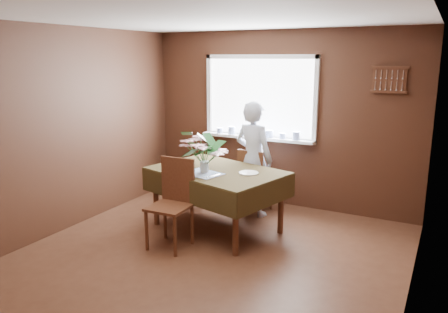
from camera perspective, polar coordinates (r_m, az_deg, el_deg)
The scene contains 14 objects.
floor at distance 4.73m, azimuth -3.20°, elevation -13.84°, with size 4.50×4.50×0.00m, color #472618.
ceiling at distance 4.24m, azimuth -3.64°, elevation 17.91°, with size 4.50×4.50×0.00m, color white.
wall_back at distance 6.32m, azimuth 7.22°, elevation 4.81°, with size 4.00×4.00×0.00m, color brown.
wall_left at distance 5.60m, azimuth -21.22°, elevation 3.01°, with size 4.50×4.50×0.00m, color brown.
wall_right at distance 3.72m, azimuth 24.00°, elevation -1.87°, with size 4.50×4.50×0.00m, color brown.
window_assembly at distance 6.37m, azimuth 4.55°, elevation 5.78°, with size 1.72×0.20×1.22m.
spoon_rack at distance 5.88m, azimuth 20.78°, elevation 9.37°, with size 0.44×0.05×0.33m.
dining_table at distance 5.40m, azimuth -0.97°, elevation -2.71°, with size 1.80×1.44×0.78m.
chair_far at distance 6.04m, azimuth 3.85°, elevation -2.84°, with size 0.41×0.41×0.90m.
chair_near at distance 5.02m, azimuth -6.66°, elevation -5.56°, with size 0.45×0.45×1.01m.
seated_woman at distance 5.91m, azimuth 3.87°, elevation -0.29°, with size 0.57×0.38×1.57m, color white.
flower_bouquet at distance 5.19m, azimuth -2.60°, elevation 1.24°, with size 0.56×0.56×0.48m.
side_plate at distance 5.21m, azimuth 3.24°, elevation -2.17°, with size 0.24×0.24×0.01m, color white.
table_knife at distance 5.07m, azimuth -1.42°, elevation -2.55°, with size 0.02×0.23×0.00m, color silver.
Camera 1 is at (2.19, -3.61, 2.13)m, focal length 35.00 mm.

